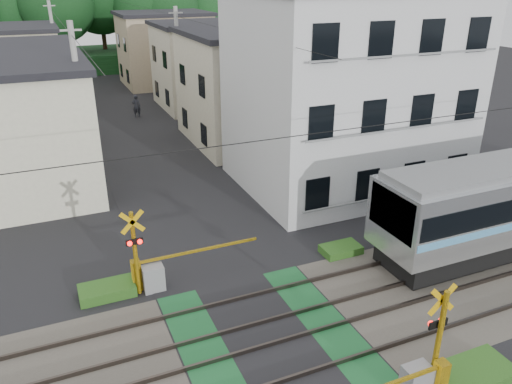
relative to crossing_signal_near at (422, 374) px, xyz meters
name	(u,v)px	position (x,y,z in m)	size (l,w,h in m)	color
ground	(265,335)	(-2.59, 3.65, -0.71)	(120.00, 120.00, 0.00)	black
track_bed	(265,334)	(-2.59, 3.65, -0.67)	(120.00, 120.00, 0.14)	#47423A
crossing_signal_near	(422,374)	(0.00, 0.00, 0.00)	(4.74, 0.65, 3.09)	#EEB20C
crossing_signal_far	(150,271)	(-5.17, 7.31, 0.00)	(4.74, 0.65, 3.09)	#EEB20C
apartment_block	(346,91)	(5.91, 13.15, 3.94)	(10.20, 8.36, 9.30)	silver
houses_row	(119,76)	(-2.33, 29.57, 2.53)	(22.07, 31.35, 6.80)	beige
tree_hill	(81,21)	(-2.49, 52.67, 4.59)	(40.00, 11.75, 11.95)	#133B18
catenary	(442,188)	(3.41, 3.69, 2.98)	(60.00, 5.04, 7.00)	#2D2D33
utility_poles	(105,72)	(-3.64, 26.66, 3.37)	(7.90, 42.00, 8.00)	#A5A5A0
pedestrian	(136,106)	(-1.26, 30.03, 0.13)	(0.61, 0.40, 1.69)	#282A32
weed_patches	(319,317)	(-0.83, 3.56, -0.53)	(10.25, 8.80, 0.40)	#2D5E1E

